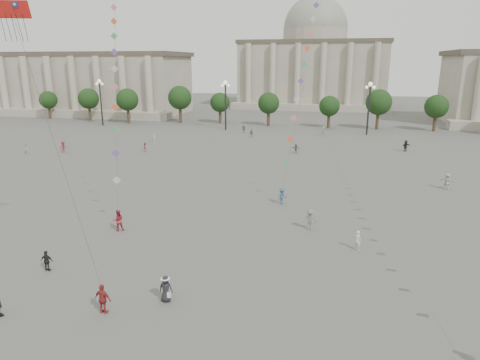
# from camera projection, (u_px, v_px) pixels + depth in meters

# --- Properties ---
(ground) EXTENTS (360.00, 360.00, 0.00)m
(ground) POSITION_uv_depth(u_px,v_px,m) (171.00, 314.00, 25.47)
(ground) COLOR #54524F
(ground) RESTS_ON ground
(hall_west) EXTENTS (84.00, 26.22, 17.20)m
(hall_west) POSITION_uv_depth(u_px,v_px,m) (52.00, 83.00, 127.54)
(hall_west) COLOR gray
(hall_west) RESTS_ON ground
(hall_central) EXTENTS (48.30, 34.30, 35.50)m
(hall_central) POSITION_uv_depth(u_px,v_px,m) (314.00, 63.00, 143.09)
(hall_central) COLOR gray
(hall_central) RESTS_ON ground
(tree_row) EXTENTS (137.12, 5.12, 8.00)m
(tree_row) POSITION_uv_depth(u_px,v_px,m) (298.00, 103.00, 97.32)
(tree_row) COLOR #38281C
(tree_row) RESTS_ON ground
(lamp_post_far_west) EXTENTS (2.00, 0.90, 10.65)m
(lamp_post_far_west) POSITION_uv_depth(u_px,v_px,m) (100.00, 94.00, 98.94)
(lamp_post_far_west) COLOR #262628
(lamp_post_far_west) RESTS_ON ground
(lamp_post_mid_west) EXTENTS (2.00, 0.90, 10.65)m
(lamp_post_mid_west) POSITION_uv_depth(u_px,v_px,m) (225.00, 96.00, 92.50)
(lamp_post_mid_west) COLOR #262628
(lamp_post_mid_west) RESTS_ON ground
(lamp_post_mid_east) EXTENTS (2.00, 0.90, 10.65)m
(lamp_post_mid_east) POSITION_uv_depth(u_px,v_px,m) (369.00, 99.00, 86.06)
(lamp_post_mid_east) COLOR #262628
(lamp_post_mid_east) RESTS_ON ground
(person_crowd_0) EXTENTS (1.02, 0.58, 1.63)m
(person_crowd_0) POSITION_uv_depth(u_px,v_px,m) (244.00, 129.00, 90.31)
(person_crowd_0) COLOR #3A5983
(person_crowd_0) RESTS_ON ground
(person_crowd_1) EXTENTS (1.02, 0.98, 1.65)m
(person_crowd_1) POSITION_uv_depth(u_px,v_px,m) (27.00, 149.00, 69.83)
(person_crowd_1) COLOR #B5B5B1
(person_crowd_1) RESTS_ON ground
(person_crowd_2) EXTENTS (1.19, 1.39, 1.86)m
(person_crowd_2) POSITION_uv_depth(u_px,v_px,m) (63.00, 147.00, 70.65)
(person_crowd_2) COLOR maroon
(person_crowd_2) RESTS_ON ground
(person_crowd_4) EXTENTS (1.63, 1.63, 1.88)m
(person_crowd_4) POSITION_uv_depth(u_px,v_px,m) (323.00, 131.00, 87.03)
(person_crowd_4) COLOR silver
(person_crowd_4) RESTS_ON ground
(person_crowd_6) EXTENTS (1.27, 0.78, 1.90)m
(person_crowd_6) POSITION_uv_depth(u_px,v_px,m) (310.00, 220.00, 38.00)
(person_crowd_6) COLOR slate
(person_crowd_6) RESTS_ON ground
(person_crowd_7) EXTENTS (1.88, 0.95, 1.94)m
(person_crowd_7) POSITION_uv_depth(u_px,v_px,m) (447.00, 181.00, 50.17)
(person_crowd_7) COLOR silver
(person_crowd_7) RESTS_ON ground
(person_crowd_9) EXTENTS (1.69, 1.57, 1.89)m
(person_crowd_9) POSITION_uv_depth(u_px,v_px,m) (406.00, 146.00, 71.51)
(person_crowd_9) COLOR #222228
(person_crowd_9) RESTS_ON ground
(person_crowd_10) EXTENTS (0.56, 0.69, 1.64)m
(person_crowd_10) POSITION_uv_depth(u_px,v_px,m) (155.00, 138.00, 79.56)
(person_crowd_10) COLOR beige
(person_crowd_10) RESTS_ON ground
(person_crowd_12) EXTENTS (1.53, 0.83, 1.57)m
(person_crowd_12) POSITION_uv_depth(u_px,v_px,m) (296.00, 149.00, 70.06)
(person_crowd_12) COLOR slate
(person_crowd_12) RESTS_ON ground
(person_crowd_13) EXTENTS (0.71, 0.66, 1.62)m
(person_crowd_13) POSITION_uv_depth(u_px,v_px,m) (358.00, 240.00, 33.96)
(person_crowd_13) COLOR silver
(person_crowd_13) RESTS_ON ground
(person_crowd_16) EXTENTS (0.97, 0.55, 1.56)m
(person_crowd_16) POSITION_uv_depth(u_px,v_px,m) (251.00, 133.00, 84.98)
(person_crowd_16) COLOR #5B5B60
(person_crowd_16) RESTS_ON ground
(person_crowd_17) EXTENTS (1.00, 1.17, 1.57)m
(person_crowd_17) POSITION_uv_depth(u_px,v_px,m) (145.00, 147.00, 71.22)
(person_crowd_17) COLOR maroon
(person_crowd_17) RESTS_ON ground
(tourist_0) EXTENTS (1.15, 0.60, 1.87)m
(tourist_0) POSITION_uv_depth(u_px,v_px,m) (103.00, 299.00, 25.28)
(tourist_0) COLOR maroon
(tourist_0) RESTS_ON ground
(tourist_4) EXTENTS (0.93, 0.45, 1.54)m
(tourist_4) POSITION_uv_depth(u_px,v_px,m) (47.00, 261.00, 30.50)
(tourist_4) COLOR black
(tourist_4) RESTS_ON ground
(kite_flyer_0) EXTENTS (1.18, 1.10, 1.92)m
(kite_flyer_0) POSITION_uv_depth(u_px,v_px,m) (118.00, 220.00, 37.81)
(kite_flyer_0) COLOR maroon
(kite_flyer_0) RESTS_ON ground
(kite_flyer_1) EXTENTS (1.20, 1.29, 1.75)m
(kite_flyer_1) POSITION_uv_depth(u_px,v_px,m) (282.00, 196.00, 44.91)
(kite_flyer_1) COLOR #325271
(kite_flyer_1) RESTS_ON ground
(hat_person) EXTENTS (0.89, 0.64, 1.71)m
(hat_person) POSITION_uv_depth(u_px,v_px,m) (166.00, 288.00, 26.57)
(hat_person) COLOR black
(hat_person) RESTS_ON ground
(dragon_kite) EXTENTS (4.68, 2.69, 17.99)m
(dragon_kite) POSITION_uv_depth(u_px,v_px,m) (14.00, 24.00, 26.47)
(dragon_kite) COLOR red
(dragon_kite) RESTS_ON ground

